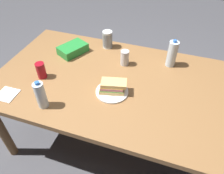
# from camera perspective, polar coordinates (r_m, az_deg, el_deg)

# --- Properties ---
(ground_plane) EXTENTS (8.00, 8.00, 0.00)m
(ground_plane) POSITION_cam_1_polar(r_m,az_deg,el_deg) (2.12, -0.72, -12.86)
(ground_plane) COLOR #4C4C51
(dining_table) EXTENTS (1.68, 1.03, 0.72)m
(dining_table) POSITION_cam_1_polar(r_m,az_deg,el_deg) (1.63, -0.92, 0.00)
(dining_table) COLOR olive
(dining_table) RESTS_ON ground_plane
(paper_plate) EXTENTS (0.22, 0.22, 0.01)m
(paper_plate) POSITION_cam_1_polar(r_m,az_deg,el_deg) (1.47, 0.00, -1.26)
(paper_plate) COLOR white
(paper_plate) RESTS_ON dining_table
(sandwich) EXTENTS (0.20, 0.14, 0.08)m
(sandwich) POSITION_cam_1_polar(r_m,az_deg,el_deg) (1.44, 0.15, 0.12)
(sandwich) COLOR #DBB26B
(sandwich) RESTS_ON paper_plate
(soda_can_red) EXTENTS (0.07, 0.07, 0.12)m
(soda_can_red) POSITION_cam_1_polar(r_m,az_deg,el_deg) (1.64, -18.33, 4.21)
(soda_can_red) COLOR maroon
(soda_can_red) RESTS_ON dining_table
(chip_bag) EXTENTS (0.24, 0.27, 0.07)m
(chip_bag) POSITION_cam_1_polar(r_m,az_deg,el_deg) (1.87, -10.35, 9.89)
(chip_bag) COLOR #268C38
(chip_bag) RESTS_ON dining_table
(water_bottle_tall) EXTENTS (0.07, 0.07, 0.22)m
(water_bottle_tall) POSITION_cam_1_polar(r_m,az_deg,el_deg) (1.72, 15.68, 8.49)
(water_bottle_tall) COLOR silver
(water_bottle_tall) RESTS_ON dining_table
(plastic_cup_stack) EXTENTS (0.08, 0.08, 0.15)m
(plastic_cup_stack) POSITION_cam_1_polar(r_m,az_deg,el_deg) (1.89, -1.21, 12.53)
(plastic_cup_stack) COLOR silver
(plastic_cup_stack) RESTS_ON dining_table
(water_bottle_spare) EXTENTS (0.06, 0.06, 0.20)m
(water_bottle_spare) POSITION_cam_1_polar(r_m,az_deg,el_deg) (1.39, -18.40, -2.06)
(water_bottle_spare) COLOR silver
(water_bottle_spare) RESTS_ON dining_table
(soda_can_silver) EXTENTS (0.07, 0.07, 0.12)m
(soda_can_silver) POSITION_cam_1_polar(r_m,az_deg,el_deg) (1.69, 3.38, 7.76)
(soda_can_silver) COLOR silver
(soda_can_silver) RESTS_ON dining_table
(paper_napkin) EXTENTS (0.13, 0.13, 0.01)m
(paper_napkin) POSITION_cam_1_polar(r_m,az_deg,el_deg) (1.62, -26.08, -1.79)
(paper_napkin) COLOR white
(paper_napkin) RESTS_ON dining_table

